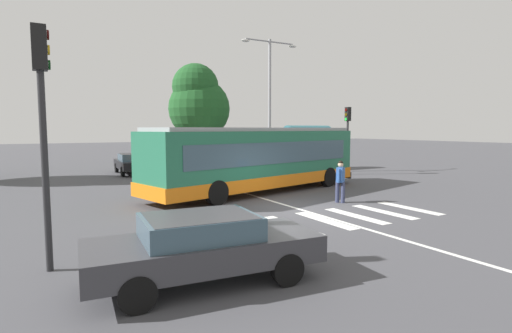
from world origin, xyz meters
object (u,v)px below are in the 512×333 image
at_px(pedestrian_crossing_street, 340,179).
at_px(foreground_sedan, 203,244).
at_px(parked_car_red, 173,161).
at_px(parked_car_white, 207,159).
at_px(traffic_light_near_corner, 42,110).
at_px(twin_arm_street_lamp, 270,92).
at_px(city_transit_bus, 259,159).
at_px(parked_car_black, 132,162).
at_px(background_tree_right, 198,102).
at_px(traffic_light_far_corner, 348,129).
at_px(bus_stop_shelter, 307,137).

xyz_separation_m(pedestrian_crossing_street, foreground_sedan, (-8.10, -5.16, -0.20)).
height_order(parked_car_red, parked_car_white, same).
relative_size(traffic_light_near_corner, twin_arm_street_lamp, 0.56).
relative_size(pedestrian_crossing_street, parked_car_white, 0.37).
height_order(city_transit_bus, parked_car_black, city_transit_bus).
bearing_deg(foreground_sedan, parked_car_red, 73.57).
xyz_separation_m(traffic_light_near_corner, background_tree_right, (12.28, 22.40, 1.81)).
xyz_separation_m(traffic_light_near_corner, traffic_light_far_corner, (17.93, 10.46, -0.41)).
bearing_deg(traffic_light_far_corner, foreground_sedan, -140.45).
distance_m(parked_car_black, traffic_light_near_corner, 18.90).
height_order(parked_car_black, bus_stop_shelter, bus_stop_shelter).
height_order(traffic_light_far_corner, twin_arm_street_lamp, twin_arm_street_lamp).
height_order(parked_car_black, twin_arm_street_lamp, twin_arm_street_lamp).
bearing_deg(parked_car_white, foreground_sedan, -113.04).
relative_size(parked_car_red, traffic_light_far_corner, 1.02).
bearing_deg(pedestrian_crossing_street, twin_arm_street_lamp, 72.53).
xyz_separation_m(pedestrian_crossing_street, parked_car_white, (0.42, 14.88, -0.20)).
height_order(city_transit_bus, parked_car_red, city_transit_bus).
height_order(parked_car_white, traffic_light_far_corner, traffic_light_far_corner).
bearing_deg(traffic_light_near_corner, city_transit_bus, 37.06).
xyz_separation_m(traffic_light_far_corner, background_tree_right, (-5.66, 11.94, 2.22)).
distance_m(parked_car_white, background_tree_right, 6.48).
bearing_deg(background_tree_right, foreground_sedan, -111.50).
bearing_deg(traffic_light_far_corner, traffic_light_near_corner, -149.74).
relative_size(parked_car_black, bus_stop_shelter, 1.22).
xyz_separation_m(pedestrian_crossing_street, traffic_light_near_corner, (-10.69, -2.94, 2.42)).
bearing_deg(foreground_sedan, background_tree_right, 68.50).
relative_size(traffic_light_near_corner, background_tree_right, 0.61).
relative_size(traffic_light_far_corner, twin_arm_street_lamp, 0.49).
relative_size(pedestrian_crossing_street, parked_car_black, 0.37).
xyz_separation_m(bus_stop_shelter, background_tree_right, (-5.54, 7.77, 2.78)).
distance_m(parked_car_black, parked_car_white, 5.38).
height_order(traffic_light_near_corner, background_tree_right, background_tree_right).
relative_size(city_transit_bus, pedestrian_crossing_street, 7.02).
bearing_deg(pedestrian_crossing_street, parked_car_red, 98.55).
distance_m(parked_car_red, traffic_light_near_corner, 19.82).
distance_m(pedestrian_crossing_street, background_tree_right, 19.98).
distance_m(pedestrian_crossing_street, traffic_light_far_corner, 10.63).
bearing_deg(traffic_light_near_corner, foreground_sedan, -40.62).
bearing_deg(bus_stop_shelter, foreground_sedan, -132.13).
height_order(city_transit_bus, foreground_sedan, city_transit_bus).
bearing_deg(pedestrian_crossing_street, parked_car_black, 108.43).
xyz_separation_m(parked_car_white, traffic_light_near_corner, (-11.11, -17.82, 2.63)).
bearing_deg(twin_arm_street_lamp, traffic_light_far_corner, -44.80).
relative_size(parked_car_black, traffic_light_far_corner, 1.04).
relative_size(parked_car_black, traffic_light_near_corner, 0.90).
relative_size(foreground_sedan, traffic_light_near_corner, 0.91).
height_order(city_transit_bus, background_tree_right, background_tree_right).
distance_m(parked_car_red, bus_stop_shelter, 10.00).
xyz_separation_m(parked_car_black, traffic_light_far_corner, (12.20, -7.36, 2.21)).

